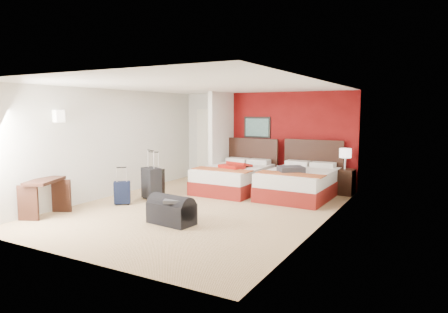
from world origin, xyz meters
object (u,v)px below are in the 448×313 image
Objects in this scene: table_lamp at (345,159)px; desk at (45,198)px; suitcase_navy at (122,194)px; nightstand at (344,182)px; bed_left at (234,179)px; bed_right at (299,184)px; suitcase_black at (154,184)px; suitcase_charcoal at (151,184)px; red_suitcase_open at (236,166)px; duffel_bag at (171,212)px.

table_lamp is 0.58× the size of desk.
suitcase_navy is at bearing 42.18° from desk.
bed_left is at bearing -157.06° from nightstand.
suitcase_black reaches higher than bed_right.
suitcase_black is (-1.24, -1.60, 0.01)m from bed_left.
suitcase_charcoal is (0.03, -0.13, 0.02)m from suitcase_black.
desk is at bearing -130.99° from nightstand.
duffel_bag is (0.27, -3.01, -0.45)m from red_suitcase_open.
desk reaches higher than nightstand.
red_suitcase_open is 1.14× the size of suitcase_charcoal.
suitcase_charcoal reaches higher than nightstand.
duffel_bag is at bearing -54.27° from suitcase_black.
suitcase_black is at bearing -127.08° from bed_left.
suitcase_navy is at bearing -139.19° from bed_right.
bed_right is 2.50× the size of duffel_bag.
suitcase_black is 0.93× the size of suitcase_charcoal.
bed_left reaches higher than duffel_bag.
bed_left is 3.13m from duffel_bag.
red_suitcase_open reaches higher than suitcase_charcoal.
red_suitcase_open reaches higher than suitcase_navy.
nightstand is 0.73× the size of duffel_bag.
desk reaches higher than bed_left.
bed_left is 3.33× the size of nightstand.
suitcase_navy is at bearing -119.56° from bed_left.
red_suitcase_open is 2.04m from suitcase_black.
nightstand reaches higher than duffel_bag.
red_suitcase_open reaches higher than bed_left.
suitcase_black is 2.21m from duffel_bag.
desk is (-2.41, -0.75, 0.15)m from duffel_bag.
bed_left is at bearing 148.27° from red_suitcase_open.
nightstand is at bearing 0.00° from table_lamp.
bed_left and nightstand have the same top height.
nightstand is 0.95× the size of suitcase_black.
bed_right is 3.41× the size of nightstand.
suitcase_navy is (-1.52, -2.34, -0.43)m from red_suitcase_open.
nightstand is at bearing 46.00° from bed_right.
suitcase_charcoal reaches higher than bed_left.
nightstand is (2.51, 0.94, 0.00)m from bed_left.
red_suitcase_open is at bearing -156.72° from table_lamp.
red_suitcase_open is 2.65m from nightstand.
desk is at bearing -87.84° from suitcase_charcoal.
nightstand is 5.18m from suitcase_navy.
bed_left is 2.83m from suitcase_navy.
suitcase_black is at bearing 38.36° from suitcase_navy.
suitcase_navy is 1.55m from desk.
bed_right is 2.66× the size of red_suitcase_open.
nightstand is 6.61m from desk.
desk reaches higher than suitcase_charcoal.
desk reaches higher than red_suitcase_open.
bed_left is 2.96× the size of suitcase_charcoal.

